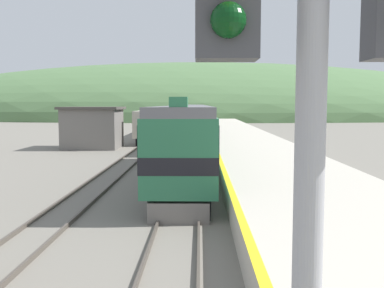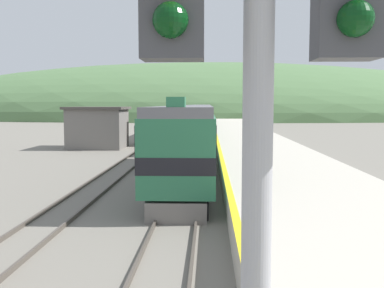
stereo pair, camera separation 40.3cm
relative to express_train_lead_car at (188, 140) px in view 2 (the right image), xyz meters
name	(u,v)px [view 2 (the right image)]	position (x,y,z in m)	size (l,w,h in m)	color
track_main	(201,131)	(0.00, 44.88, -2.18)	(1.52, 180.00, 0.16)	#4C443D
track_siding	(172,131)	(-4.52, 44.88, -2.18)	(1.52, 180.00, 0.16)	#4C443D
platform	(245,138)	(5.18, 24.88, -1.76)	(6.75, 140.00, 1.01)	#BCB5A5
distant_hills	(205,117)	(0.00, 120.16, -2.26)	(203.71, 91.67, 34.14)	#517547
station_shed	(98,127)	(-9.53, 18.05, -0.25)	(5.59, 5.36, 3.97)	slate
express_train_lead_car	(188,140)	(0.00, 0.00, 0.00)	(2.86, 19.32, 4.49)	black
carriage_second	(198,123)	(0.00, 22.28, -0.01)	(2.85, 23.02, 4.13)	black
carriage_third	(202,117)	(0.00, 46.18, -0.01)	(2.85, 23.02, 4.13)	black
siding_train	(168,121)	(-4.52, 37.59, -0.44)	(2.90, 36.11, 3.52)	black
signal_mast_main	(258,102)	(1.47, -21.90, 1.99)	(2.20, 0.42, 6.54)	#9E9EA3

